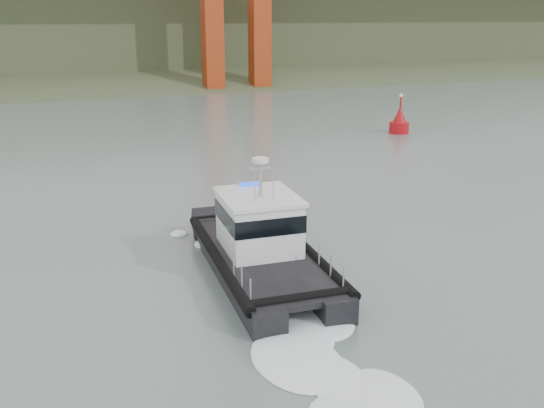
# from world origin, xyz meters

# --- Properties ---
(ground) EXTENTS (400.00, 400.00, 0.00)m
(ground) POSITION_xyz_m (0.00, 0.00, 0.00)
(ground) COLOR slate
(ground) RESTS_ON ground
(headlands) EXTENTS (500.00, 105.36, 27.12)m
(headlands) POSITION_xyz_m (0.00, 125.50, 7.05)
(headlands) COLOR #2E3D23
(headlands) RESTS_ON ground
(patrol_boat) EXTENTS (5.16, 12.23, 5.81)m
(patrol_boat) POSITION_xyz_m (-0.63, 4.45, 1.45)
(patrol_boat) COLOR black
(patrol_boat) RESTS_ON ground
(nav_buoy) EXTENTS (2.07, 2.07, 4.31)m
(nav_buoy) POSITION_xyz_m (25.52, 32.67, 1.13)
(nav_buoy) COLOR #A50B10
(nav_buoy) RESTS_ON ground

